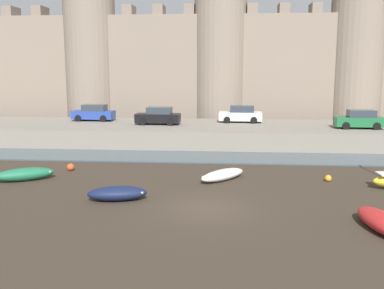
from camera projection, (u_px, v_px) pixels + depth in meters
The scene contains 14 objects.
ground_plane at pixel (206, 208), 22.37m from camera, with size 160.00×160.00×0.00m, color #382D23.
water_channel at pixel (215, 157), 34.76m from camera, with size 80.00×4.50×0.10m, color #3D4C56.
quay_road at pixel (217, 134), 41.75m from camera, with size 70.83×10.00×1.67m, color gray.
castle at pixel (220, 59), 49.73m from camera, with size 65.24×6.41×20.70m.
rowboat_foreground_right at pixel (25, 174), 27.75m from camera, with size 3.59×2.71×0.80m.
rowboat_foreground_centre at pixel (223, 175), 27.92m from camera, with size 3.25×3.48×0.65m.
rowboat_near_channel_right at pixel (383, 222), 19.19m from camera, with size 2.05×3.99×0.78m.
rowboat_midflat_centre at pixel (117, 193), 23.59m from camera, with size 3.30×1.84×0.78m.
mooring_buoy_near_channel at pixel (71, 167), 30.48m from camera, with size 0.49×0.49×0.49m, color #E04C1E.
mooring_buoy_near_shore at pixel (328, 178), 27.57m from camera, with size 0.41×0.41×0.41m, color orange.
car_quay_west at pixel (158, 116), 41.77m from camera, with size 4.15×1.97×1.62m.
car_quay_centre_west at pixel (241, 114), 43.32m from camera, with size 4.15×1.97×1.62m.
car_quay_east at pixel (360, 120), 39.00m from camera, with size 4.15×1.97×1.62m.
car_quay_centre_east at pixel (94, 113), 44.66m from camera, with size 4.15×1.97×1.62m.
Camera 1 is at (1.07, -21.49, 6.93)m, focal length 42.00 mm.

